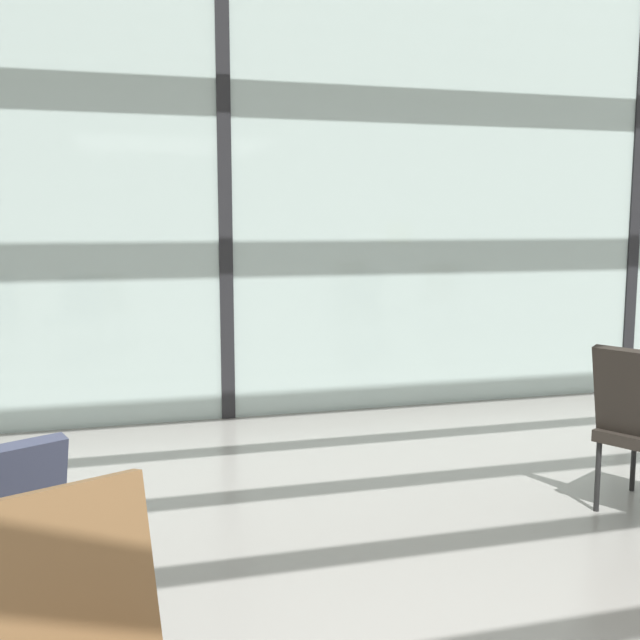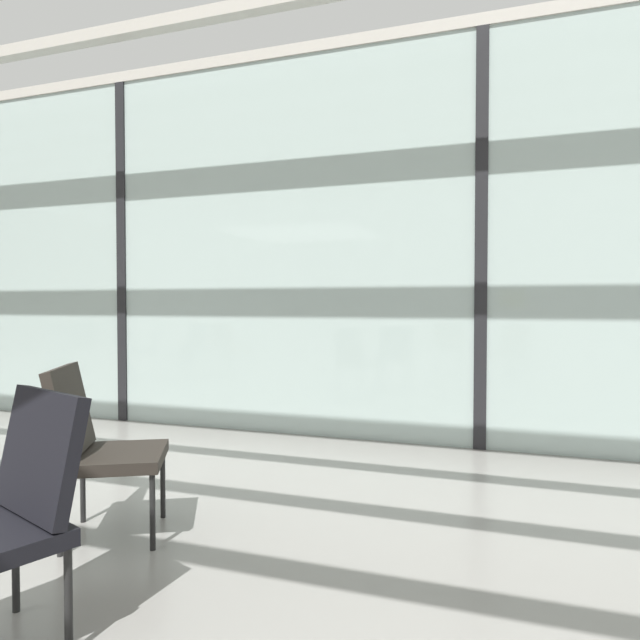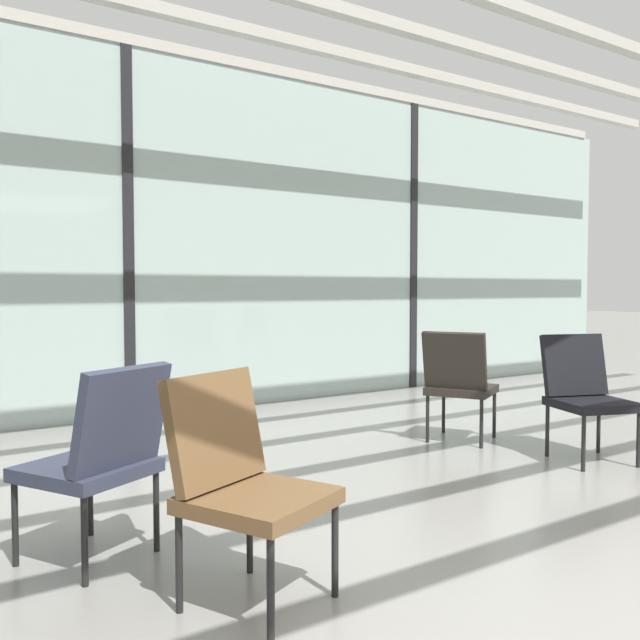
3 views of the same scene
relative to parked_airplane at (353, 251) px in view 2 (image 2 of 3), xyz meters
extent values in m
cube|color=#A3B7B2|center=(-0.75, -5.87, -0.52)|extent=(14.00, 0.08, 3.40)
cube|color=black|center=(-0.75, -5.87, -0.52)|extent=(0.10, 0.12, 3.40)
cube|color=black|center=(2.75, -5.87, -0.52)|extent=(0.10, 0.12, 3.40)
cube|color=#B7B2A8|center=(-0.75, -6.69, 1.23)|extent=(13.72, 0.12, 0.10)
cube|color=#B7B2A8|center=(-0.75, -5.87, 1.23)|extent=(13.72, 0.12, 0.10)
ellipsoid|color=silver|center=(0.32, 0.00, 0.00)|extent=(12.19, 4.44, 4.44)
sphere|color=gray|center=(-5.29, 0.00, 0.00)|extent=(2.44, 2.44, 2.44)
sphere|color=black|center=(-3.03, -2.04, 0.33)|extent=(0.28, 0.28, 0.28)
sphere|color=black|center=(-2.13, -2.04, 0.33)|extent=(0.28, 0.28, 0.28)
sphere|color=black|center=(-1.23, -2.04, 0.33)|extent=(0.28, 0.28, 0.28)
sphere|color=black|center=(-0.33, -2.04, 0.33)|extent=(0.28, 0.28, 0.28)
sphere|color=black|center=(0.57, -2.04, 0.33)|extent=(0.28, 0.28, 0.28)
sphere|color=black|center=(1.47, -2.04, 0.33)|extent=(0.28, 0.28, 0.28)
cube|color=#28231E|center=(1.10, -8.30, -1.82)|extent=(0.65, 0.65, 0.06)
cube|color=#28231E|center=(0.91, -8.40, -1.57)|extent=(0.35, 0.49, 0.44)
cylinder|color=black|center=(1.38, -8.38, -2.03)|extent=(0.03, 0.03, 0.37)
cylinder|color=black|center=(1.18, -8.01, -2.03)|extent=(0.03, 0.03, 0.37)
cylinder|color=black|center=(1.01, -8.58, -2.03)|extent=(0.03, 0.03, 0.37)
cylinder|color=black|center=(0.81, -8.21, -2.03)|extent=(0.03, 0.03, 0.37)
cube|color=black|center=(1.42, -9.08, -1.57)|extent=(0.50, 0.30, 0.44)
cylinder|color=black|center=(1.22, -9.01, -2.03)|extent=(0.03, 0.03, 0.37)
cylinder|color=black|center=(1.61, -9.16, -2.03)|extent=(0.03, 0.03, 0.37)
camera|label=1|loc=(-1.52, -11.36, -0.73)|focal=41.72mm
camera|label=2|loc=(3.02, -10.65, -1.04)|focal=31.69mm
camera|label=3|loc=(-2.86, -12.07, -1.02)|focal=38.33mm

